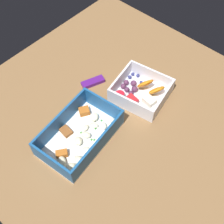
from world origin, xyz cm
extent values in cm
cube|color=brown|center=(0.00, 0.00, 1.00)|extent=(80.00, 80.00, 2.00)
cube|color=white|center=(-13.01, 1.82, 2.30)|extent=(22.80, 15.43, 0.60)
cube|color=#19518C|center=(-23.41, 0.72, 5.43)|extent=(1.99, 13.23, 5.67)
cube|color=#19518C|center=(-2.60, 2.92, 5.43)|extent=(1.99, 13.23, 5.67)
cube|color=#19518C|center=(-13.67, 8.10, 5.43)|extent=(20.27, 2.73, 5.67)
cube|color=#19518C|center=(-12.34, -4.47, 5.43)|extent=(20.27, 2.73, 5.67)
ellipsoid|color=beige|center=(-14.35, 1.09, 3.54)|extent=(2.89, 3.25, 1.35)
ellipsoid|color=beige|center=(-18.15, -3.04, 3.64)|extent=(2.58, 3.30, 1.49)
ellipsoid|color=beige|center=(-11.77, 0.90, 3.53)|extent=(2.75, 3.17, 1.33)
ellipsoid|color=beige|center=(-3.82, -1.92, 3.47)|extent=(2.46, 2.91, 1.24)
ellipsoid|color=beige|center=(-8.13, 1.40, 3.39)|extent=(2.43, 2.74, 1.13)
ellipsoid|color=beige|center=(-10.17, 2.59, 3.33)|extent=(2.41, 1.97, 1.05)
ellipsoid|color=beige|center=(-14.84, -2.66, 3.57)|extent=(2.80, 3.28, 1.39)
ellipsoid|color=beige|center=(-21.23, -0.36, 3.62)|extent=(3.44, 3.54, 1.46)
ellipsoid|color=beige|center=(-6.53, -0.60, 3.42)|extent=(2.57, 2.84, 1.17)
ellipsoid|color=beige|center=(-20.96, -2.73, 3.60)|extent=(2.96, 2.14, 1.43)
ellipsoid|color=beige|center=(-6.22, 3.04, 3.62)|extent=(3.55, 3.21, 1.46)
cube|color=#AD5B1E|center=(-19.68, 1.67, 3.40)|extent=(3.40, 3.15, 1.61)
cube|color=brown|center=(-14.37, 5.81, 3.12)|extent=(2.69, 3.44, 1.03)
cube|color=#AD5B1E|center=(-6.64, 6.61, 3.43)|extent=(3.60, 3.45, 1.66)
cube|color=#387A33|center=(-11.83, 2.75, 2.70)|extent=(0.60, 0.40, 0.20)
cube|color=#387A33|center=(-11.09, -1.43, 2.70)|extent=(0.60, 0.40, 0.20)
cube|color=#387A33|center=(-8.34, 0.68, 2.70)|extent=(0.60, 0.40, 0.20)
cube|color=#387A33|center=(-11.52, -0.84, 2.70)|extent=(0.60, 0.40, 0.20)
cube|color=#387A33|center=(-5.36, 1.24, 2.70)|extent=(0.60, 0.40, 0.20)
cube|color=#387A33|center=(-14.92, 0.91, 2.70)|extent=(0.60, 0.40, 0.20)
cube|color=white|center=(9.01, -1.03, 2.30)|extent=(15.84, 16.70, 0.60)
cube|color=white|center=(2.64, -2.14, 4.86)|extent=(3.10, 14.47, 4.52)
cube|color=white|center=(15.38, 0.08, 4.86)|extent=(3.10, 14.47, 4.52)
cube|color=white|center=(7.81, 5.86, 4.86)|extent=(12.25, 2.71, 4.52)
cube|color=white|center=(10.22, -7.92, 4.86)|extent=(12.25, 2.71, 4.52)
ellipsoid|color=orange|center=(11.24, -0.75, 5.23)|extent=(6.17, 5.51, 5.06)
ellipsoid|color=orange|center=(11.61, -4.58, 5.09)|extent=(5.98, 5.47, 4.78)
cube|color=#F4EACC|center=(8.05, -4.79, 3.62)|extent=(2.85, 3.61, 2.04)
cube|color=red|center=(4.91, -0.97, 3.58)|extent=(2.83, 3.54, 1.95)
sphere|color=#562D4C|center=(7.18, 2.70, 3.38)|extent=(1.57, 1.57, 1.57)
sphere|color=#562D4C|center=(6.98, 1.00, 3.35)|extent=(1.49, 1.49, 1.49)
sphere|color=#562D4C|center=(8.71, 1.04, 3.53)|extent=(1.86, 1.86, 1.86)
sphere|color=#562D4C|center=(7.42, 4.32, 3.43)|extent=(1.65, 1.65, 1.65)
sphere|color=#562D4C|center=(9.10, 4.57, 3.41)|extent=(1.63, 1.63, 1.63)
sphere|color=#562D4C|center=(10.23, 2.66, 3.54)|extent=(1.87, 1.87, 1.87)
cone|color=red|center=(3.87, 2.64, 3.66)|extent=(2.64, 2.64, 2.11)
sphere|color=navy|center=(13.76, 3.83, 3.15)|extent=(1.10, 1.10, 1.10)
sphere|color=navy|center=(13.18, 5.37, 3.16)|extent=(1.12, 1.12, 1.12)
sphere|color=navy|center=(11.60, 5.26, 3.18)|extent=(1.17, 1.17, 1.17)
sphere|color=navy|center=(12.38, 1.50, 3.10)|extent=(1.00, 1.00, 1.00)
cube|color=#51197A|center=(3.06, 12.66, 2.60)|extent=(7.39, 4.85, 1.20)
camera|label=1|loc=(-35.40, -29.33, 69.46)|focal=46.23mm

